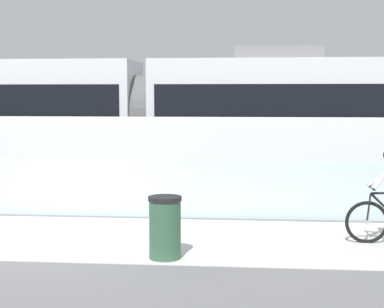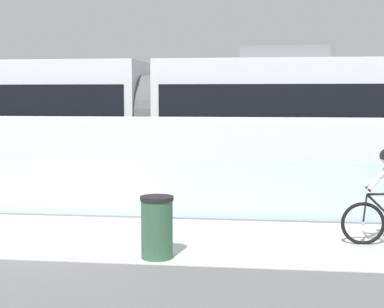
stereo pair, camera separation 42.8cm
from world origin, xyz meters
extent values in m
plane|color=slate|center=(0.00, 0.00, 0.00)|extent=(200.00, 200.00, 0.00)
cube|color=silver|center=(0.00, 0.00, 0.01)|extent=(32.00, 3.20, 0.01)
cube|color=silver|center=(0.00, 1.85, 0.59)|extent=(32.00, 0.05, 1.17)
cube|color=white|center=(0.00, 3.65, 0.99)|extent=(32.00, 0.36, 1.97)
cube|color=#595654|center=(0.00, 6.13, 0.00)|extent=(32.00, 0.08, 0.01)
cube|color=#595654|center=(0.00, 7.57, 0.00)|extent=(32.00, 0.08, 0.01)
cube|color=#232326|center=(-1.77, 6.85, 0.36)|extent=(1.40, 1.88, 0.20)
cylinder|color=black|center=(-1.77, 6.13, 0.30)|extent=(0.60, 0.10, 0.60)
cylinder|color=black|center=(-1.77, 7.57, 0.30)|extent=(0.60, 0.10, 0.60)
cube|color=silver|center=(6.21, 6.85, 1.90)|extent=(11.00, 2.50, 3.10)
cube|color=black|center=(6.21, 6.85, 2.25)|extent=(10.56, 2.54, 1.04)
cube|color=#14724C|center=(6.21, 6.85, 0.53)|extent=(10.78, 2.53, 0.28)
cube|color=slate|center=(4.23, 6.85, 3.63)|extent=(2.40, 1.10, 0.36)
cube|color=#232326|center=(2.69, 6.85, 0.36)|extent=(1.40, 1.88, 0.20)
cylinder|color=black|center=(2.69, 6.13, 0.30)|extent=(0.60, 0.10, 0.60)
cylinder|color=black|center=(2.69, 7.57, 0.30)|extent=(0.60, 0.10, 0.60)
cylinder|color=#59595B|center=(0.46, 6.85, 1.90)|extent=(0.60, 2.30, 2.30)
torus|color=black|center=(5.38, 0.00, 0.36)|extent=(0.72, 0.06, 0.72)
cylinder|color=#99999E|center=(5.38, 0.00, 0.36)|extent=(0.07, 0.10, 0.07)
cylinder|color=black|center=(5.72, 0.00, 0.57)|extent=(0.60, 0.04, 0.58)
cylinder|color=black|center=(5.40, 0.00, 0.60)|extent=(0.08, 0.03, 0.49)
cylinder|color=black|center=(5.43, 0.00, 0.95)|extent=(0.03, 0.58, 0.03)
cylinder|color=silver|center=(5.61, 0.00, 1.12)|extent=(0.44, 0.41, 0.41)
cylinder|color=silver|center=(5.61, 0.00, 1.12)|extent=(0.44, 0.41, 0.41)
cylinder|color=#33593F|center=(2.15, -1.25, 0.45)|extent=(0.48, 0.48, 0.90)
cylinder|color=black|center=(2.15, -1.25, 0.93)|extent=(0.51, 0.51, 0.06)
camera|label=1|loc=(3.35, -10.02, 2.47)|focal=55.73mm
camera|label=2|loc=(3.78, -9.97, 2.47)|focal=55.73mm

